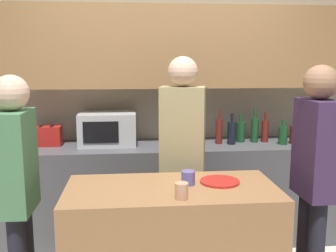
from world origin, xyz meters
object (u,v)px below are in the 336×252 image
(toaster, at_px, (47,136))
(plate_on_island, at_px, (220,181))
(bottle_5, at_px, (283,135))
(bottle_7, at_px, (303,134))
(bottle_4, at_px, (265,130))
(person_right, at_px, (182,147))
(bottle_6, at_px, (294,134))
(person_center, at_px, (315,169))
(cup_0, at_px, (188,178))
(person_left, at_px, (17,183))
(cup_1, at_px, (182,191))
(bottle_0, at_px, (219,131))
(microwave, at_px, (108,128))
(bottle_1, at_px, (232,132))
(bottle_2, at_px, (241,131))
(potted_plant, at_px, (318,120))
(bottle_3, at_px, (255,130))

(toaster, xyz_separation_m, plate_on_island, (1.35, -1.20, -0.09))
(bottle_5, distance_m, bottle_7, 0.22)
(bottle_4, relative_size, person_right, 0.17)
(bottle_7, height_order, person_right, person_right)
(bottle_6, relative_size, person_center, 0.14)
(bottle_6, relative_size, cup_0, 2.63)
(person_left, bearing_deg, cup_1, 77.83)
(bottle_5, xyz_separation_m, person_center, (-0.21, -1.09, -0.01))
(plate_on_island, distance_m, cup_1, 0.40)
(cup_1, bearing_deg, cup_0, 74.03)
(bottle_0, height_order, person_left, person_left)
(microwave, xyz_separation_m, plate_on_island, (0.79, -1.20, -0.15))
(toaster, bearing_deg, bottle_1, -3.52)
(bottle_5, xyz_separation_m, person_left, (-2.11, -1.09, -0.05))
(bottle_0, relative_size, cup_1, 3.40)
(bottle_1, height_order, person_left, person_left)
(bottle_2, height_order, person_right, person_right)
(potted_plant, bearing_deg, toaster, 180.00)
(cup_1, bearing_deg, bottle_1, 64.83)
(microwave, bearing_deg, cup_1, -71.09)
(bottle_4, xyz_separation_m, cup_1, (-0.99, -1.45, -0.07))
(potted_plant, relative_size, person_center, 0.23)
(person_right, bearing_deg, person_center, 159.14)
(potted_plant, height_order, bottle_6, potted_plant)
(person_left, distance_m, person_right, 1.24)
(microwave, bearing_deg, plate_on_island, -56.63)
(bottle_3, bearing_deg, bottle_0, -174.10)
(bottle_3, bearing_deg, toaster, 178.92)
(bottle_5, height_order, cup_0, bottle_5)
(cup_0, bearing_deg, bottle_1, 62.91)
(bottle_1, distance_m, bottle_3, 0.25)
(person_right, bearing_deg, bottle_7, -141.70)
(bottle_0, relative_size, person_left, 0.20)
(bottle_2, distance_m, person_left, 2.15)
(plate_on_island, distance_m, person_left, 1.28)
(toaster, height_order, bottle_0, bottle_0)
(bottle_1, relative_size, bottle_3, 0.92)
(bottle_6, height_order, bottle_7, bottle_6)
(bottle_4, bearing_deg, bottle_6, -23.61)
(toaster, height_order, bottle_2, bottle_2)
(person_left, bearing_deg, plate_on_island, 92.97)
(bottle_1, bearing_deg, person_center, -76.69)
(potted_plant, bearing_deg, cup_1, -136.09)
(bottle_6, distance_m, person_right, 1.25)
(bottle_5, bearing_deg, bottle_0, 172.12)
(bottle_2, distance_m, person_center, 1.24)
(person_center, bearing_deg, bottle_3, -0.21)
(bottle_7, relative_size, person_left, 0.14)
(person_right, bearing_deg, bottle_2, -120.25)
(bottle_4, xyz_separation_m, cup_0, (-0.92, -1.19, -0.08))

